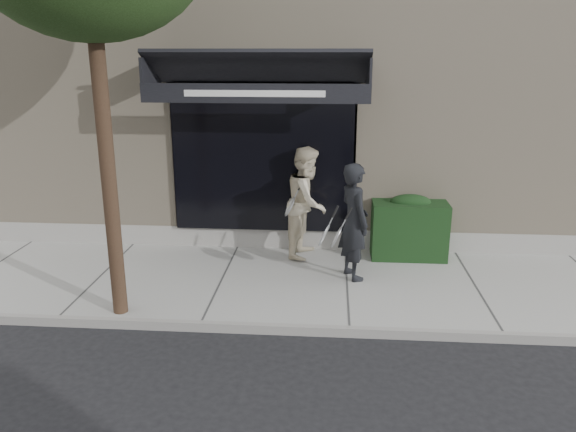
{
  "coord_description": "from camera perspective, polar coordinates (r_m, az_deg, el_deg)",
  "views": [
    {
      "loc": [
        -0.3,
        -8.29,
        3.65
      ],
      "look_at": [
        -0.98,
        0.6,
        1.01
      ],
      "focal_mm": 35.0,
      "sensor_mm": 36.0,
      "label": 1
    }
  ],
  "objects": [
    {
      "name": "pedestrian_front",
      "position": [
        8.9,
        6.7,
        -0.57
      ],
      "size": [
        0.91,
        0.98,
        1.88
      ],
      "color": "black",
      "rests_on": "sidewalk"
    },
    {
      "name": "building_facade",
      "position": [
        13.28,
        5.79,
        12.46
      ],
      "size": [
        14.3,
        8.04,
        5.64
      ],
      "color": "#BCAB90",
      "rests_on": "ground"
    },
    {
      "name": "curb",
      "position": [
        7.64,
        6.27,
        -11.58
      ],
      "size": [
        20.0,
        0.1,
        0.14
      ],
      "primitive_type": "cube",
      "color": "gray",
      "rests_on": "ground"
    },
    {
      "name": "sidewalk",
      "position": [
        9.04,
        5.99,
        -7.02
      ],
      "size": [
        20.0,
        3.0,
        0.12
      ],
      "primitive_type": "cube",
      "color": "#9D9C97",
      "rests_on": "ground"
    },
    {
      "name": "hedge",
      "position": [
        10.09,
        12.18,
        -1.14
      ],
      "size": [
        1.3,
        0.7,
        1.14
      ],
      "color": "black",
      "rests_on": "sidewalk"
    },
    {
      "name": "pedestrian_back",
      "position": [
        9.83,
        1.98,
        1.43
      ],
      "size": [
        0.94,
        1.09,
        1.95
      ],
      "color": "beige",
      "rests_on": "sidewalk"
    },
    {
      "name": "ground",
      "position": [
        9.06,
        5.98,
        -7.36
      ],
      "size": [
        80.0,
        80.0,
        0.0
      ],
      "primitive_type": "plane",
      "color": "black",
      "rests_on": "ground"
    }
  ]
}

